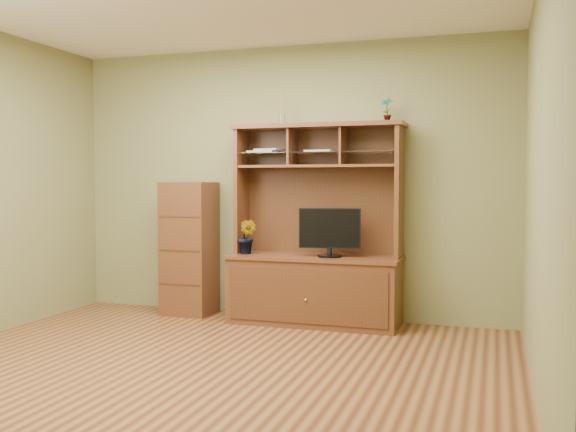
% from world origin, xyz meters
% --- Properties ---
extents(room, '(4.54, 4.04, 2.74)m').
position_xyz_m(room, '(0.00, 0.00, 1.35)').
color(room, '#4E2916').
rests_on(room, ground).
extents(media_hutch, '(1.66, 0.61, 1.90)m').
position_xyz_m(media_hutch, '(0.37, 1.73, 0.52)').
color(media_hutch, '#492A14').
rests_on(media_hutch, room).
extents(monitor, '(0.57, 0.22, 0.46)m').
position_xyz_m(monitor, '(0.54, 1.65, 0.89)').
color(monitor, black).
rests_on(monitor, media_hutch).
extents(orchid_plant, '(0.21, 0.18, 0.34)m').
position_xyz_m(orchid_plant, '(-0.29, 1.65, 0.82)').
color(orchid_plant, '#29541D').
rests_on(orchid_plant, media_hutch).
extents(top_plant, '(0.14, 0.11, 0.23)m').
position_xyz_m(top_plant, '(1.03, 1.80, 2.02)').
color(top_plant, '#2E6121').
rests_on(top_plant, media_hutch).
extents(reed_diffuser, '(0.06, 0.06, 0.31)m').
position_xyz_m(reed_diffuser, '(0.02, 1.80, 2.02)').
color(reed_diffuser, silver).
rests_on(reed_diffuser, media_hutch).
extents(magazines, '(0.87, 0.24, 0.04)m').
position_xyz_m(magazines, '(0.03, 1.80, 1.65)').
color(magazines, '#A2A1A6').
rests_on(magazines, media_hutch).
extents(side_cabinet, '(0.48, 0.44, 1.35)m').
position_xyz_m(side_cabinet, '(-0.97, 1.76, 0.67)').
color(side_cabinet, '#492A14').
rests_on(side_cabinet, room).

